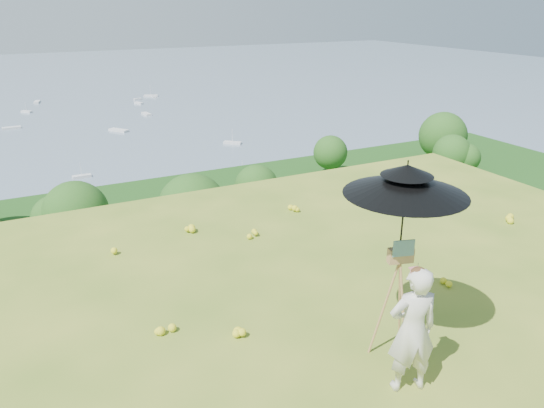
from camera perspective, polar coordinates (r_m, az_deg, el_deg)
ground at (r=6.73m, az=13.54°, el=-16.59°), size 14.00×14.00×0.00m
shoreline_tier at (r=88.57m, az=-21.67°, el=-7.50°), size 170.00×28.00×8.00m
bay_water at (r=246.90m, az=-26.13°, el=10.04°), size 700.00×700.00×0.00m
slope_trees at (r=43.48m, az=-19.35°, el=-6.25°), size 110.00×50.00×6.00m
harbor_town at (r=85.83m, az=-22.24°, el=-3.67°), size 110.00×22.00×5.00m
wildflowers at (r=6.84m, az=12.21°, el=-15.13°), size 10.00×10.50×0.12m
painter at (r=6.01m, az=14.86°, el=-12.96°), size 0.62×0.49×1.50m
field_easel at (r=6.49m, az=13.24°, el=-9.82°), size 0.73×0.73×1.55m
sun_umbrella at (r=6.04m, az=13.96°, el=-0.76°), size 1.67×1.67×1.18m
painter_cap at (r=5.65m, az=15.53°, el=-6.97°), size 0.22×0.24×0.10m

